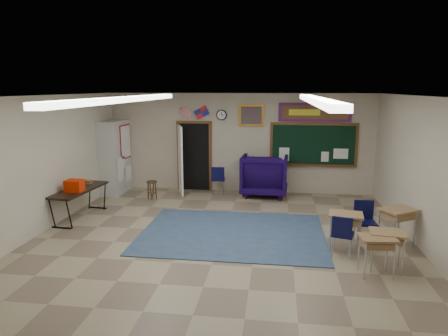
# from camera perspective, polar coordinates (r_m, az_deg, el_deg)

# --- Properties ---
(floor) EXTENTS (9.00, 9.00, 0.00)m
(floor) POSITION_cam_1_polar(r_m,az_deg,el_deg) (8.21, -0.83, -11.23)
(floor) COLOR gray
(floor) RESTS_ON ground
(back_wall) EXTENTS (8.00, 0.04, 3.00)m
(back_wall) POSITION_cam_1_polar(r_m,az_deg,el_deg) (12.16, 2.24, 3.57)
(back_wall) COLOR beige
(back_wall) RESTS_ON floor
(front_wall) EXTENTS (8.00, 0.04, 3.00)m
(front_wall) POSITION_cam_1_polar(r_m,az_deg,el_deg) (3.60, -11.79, -16.39)
(front_wall) COLOR beige
(front_wall) RESTS_ON floor
(left_wall) EXTENTS (0.04, 9.00, 3.00)m
(left_wall) POSITION_cam_1_polar(r_m,az_deg,el_deg) (9.22, -26.27, -0.16)
(left_wall) COLOR beige
(left_wall) RESTS_ON floor
(right_wall) EXTENTS (0.04, 9.00, 3.00)m
(right_wall) POSITION_cam_1_polar(r_m,az_deg,el_deg) (8.21, 27.99, -1.64)
(right_wall) COLOR beige
(right_wall) RESTS_ON floor
(ceiling) EXTENTS (8.00, 9.00, 0.04)m
(ceiling) POSITION_cam_1_polar(r_m,az_deg,el_deg) (7.58, -0.89, 10.18)
(ceiling) COLOR silver
(ceiling) RESTS_ON back_wall
(area_rug) EXTENTS (4.00, 3.00, 0.02)m
(area_rug) POSITION_cam_1_polar(r_m,az_deg,el_deg) (8.92, 1.21, -9.27)
(area_rug) COLOR #384C6A
(area_rug) RESTS_ON floor
(fluorescent_strips) EXTENTS (3.86, 6.00, 0.10)m
(fluorescent_strips) POSITION_cam_1_polar(r_m,az_deg,el_deg) (7.58, -0.89, 9.73)
(fluorescent_strips) COLOR white
(fluorescent_strips) RESTS_ON ceiling
(doorway) EXTENTS (1.10, 0.89, 2.16)m
(doorway) POSITION_cam_1_polar(r_m,az_deg,el_deg) (12.31, -4.82, 1.55)
(doorway) COLOR black
(doorway) RESTS_ON back_wall
(chalkboard) EXTENTS (2.55, 0.14, 1.30)m
(chalkboard) POSITION_cam_1_polar(r_m,az_deg,el_deg) (12.13, 12.64, 3.10)
(chalkboard) COLOR brown
(chalkboard) RESTS_ON back_wall
(bulletin_board) EXTENTS (2.10, 0.05, 0.55)m
(bulletin_board) POSITION_cam_1_polar(r_m,az_deg,el_deg) (12.03, 12.84, 7.76)
(bulletin_board) COLOR #AE0E15
(bulletin_board) RESTS_ON back_wall
(framed_art_print) EXTENTS (0.75, 0.05, 0.65)m
(framed_art_print) POSITION_cam_1_polar(r_m,az_deg,el_deg) (12.01, 3.93, 7.53)
(framed_art_print) COLOR #AE7621
(framed_art_print) RESTS_ON back_wall
(wall_clock) EXTENTS (0.32, 0.05, 0.32)m
(wall_clock) POSITION_cam_1_polar(r_m,az_deg,el_deg) (12.10, -0.36, 7.58)
(wall_clock) COLOR black
(wall_clock) RESTS_ON back_wall
(wall_flags) EXTENTS (1.16, 0.06, 0.70)m
(wall_flags) POSITION_cam_1_polar(r_m,az_deg,el_deg) (12.22, -4.37, 8.20)
(wall_flags) COLOR red
(wall_flags) RESTS_ON back_wall
(storage_cabinet) EXTENTS (0.59, 1.25, 2.20)m
(storage_cabinet) POSITION_cam_1_polar(r_m,az_deg,el_deg) (12.50, -15.27, 1.52)
(storage_cabinet) COLOR #B1B2AD
(storage_cabinet) RESTS_ON floor
(wingback_armchair) EXTENTS (1.40, 1.43, 1.24)m
(wingback_armchair) POSITION_cam_1_polar(r_m,az_deg,el_deg) (11.93, 5.84, -0.93)
(wingback_armchair) COLOR black
(wingback_armchair) RESTS_ON floor
(student_chair_reading) EXTENTS (0.47, 0.47, 0.86)m
(student_chair_reading) POSITION_cam_1_polar(r_m,az_deg,el_deg) (12.02, -0.84, -1.72)
(student_chair_reading) COLOR black
(student_chair_reading) RESTS_ON floor
(student_chair_desk_a) EXTENTS (0.51, 0.51, 0.82)m
(student_chair_desk_a) POSITION_cam_1_polar(r_m,az_deg,el_deg) (8.01, 16.59, -9.19)
(student_chair_desk_a) COLOR black
(student_chair_desk_a) RESTS_ON floor
(student_chair_desk_b) EXTENTS (0.45, 0.45, 0.88)m
(student_chair_desk_b) POSITION_cam_1_polar(r_m,az_deg,el_deg) (8.70, 19.49, -7.50)
(student_chair_desk_b) COLOR black
(student_chair_desk_b) RESTS_ON floor
(student_desk_front_left) EXTENTS (0.69, 0.55, 0.77)m
(student_desk_front_left) POSITION_cam_1_polar(r_m,az_deg,el_deg) (8.24, 16.90, -8.48)
(student_desk_front_left) COLOR olive
(student_desk_front_left) RESTS_ON floor
(student_desk_front_right) EXTENTS (0.82, 0.77, 0.79)m
(student_desk_front_right) POSITION_cam_1_polar(r_m,az_deg,el_deg) (8.82, 23.51, -7.53)
(student_desk_front_right) COLOR olive
(student_desk_front_right) RESTS_ON floor
(student_desk_back_left) EXTENTS (0.62, 0.49, 0.70)m
(student_desk_back_left) POSITION_cam_1_polar(r_m,az_deg,el_deg) (7.40, 20.96, -11.40)
(student_desk_back_left) COLOR olive
(student_desk_back_left) RESTS_ON floor
(student_desk_back_right) EXTENTS (0.65, 0.52, 0.71)m
(student_desk_back_right) POSITION_cam_1_polar(r_m,az_deg,el_deg) (7.67, 22.16, -10.62)
(student_desk_back_right) COLOR olive
(student_desk_back_right) RESTS_ON floor
(folding_table) EXTENTS (0.75, 1.83, 1.02)m
(folding_table) POSITION_cam_1_polar(r_m,az_deg,el_deg) (10.44, -19.89, -4.60)
(folding_table) COLOR black
(folding_table) RESTS_ON floor
(wooden_stool) EXTENTS (0.30, 0.30, 0.53)m
(wooden_stool) POSITION_cam_1_polar(r_m,az_deg,el_deg) (11.67, -10.25, -3.09)
(wooden_stool) COLOR #442E14
(wooden_stool) RESTS_ON floor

